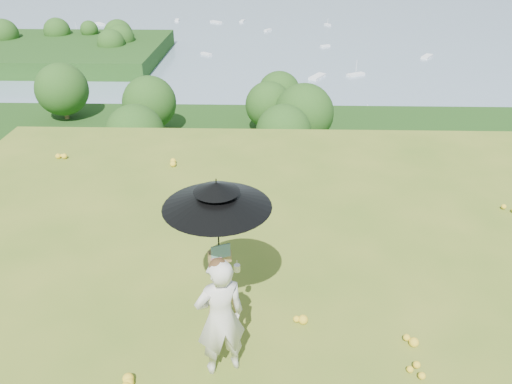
{
  "coord_description": "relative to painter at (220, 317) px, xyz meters",
  "views": [
    {
      "loc": [
        0.02,
        -5.92,
        5.0
      ],
      "look_at": [
        -0.19,
        1.61,
        0.93
      ],
      "focal_mm": 35.0,
      "sensor_mm": 36.0,
      "label": 1
    }
  ],
  "objects": [
    {
      "name": "bay_water",
      "position": [
        0.53,
        241.39,
        -34.84
      ],
      "size": [
        700.0,
        700.0,
        0.0
      ],
      "primitive_type": "plane",
      "color": "#718AA1",
      "rests_on": "ground"
    },
    {
      "name": "moored_boats",
      "position": [
        -11.97,
        162.39,
        -34.49
      ],
      "size": [
        140.0,
        140.0,
        0.7
      ],
      "primitive_type": null,
      "color": "white",
      "rests_on": "bay_water"
    },
    {
      "name": "ground",
      "position": [
        0.53,
        1.39,
        -0.84
      ],
      "size": [
        14.0,
        14.0,
        0.0
      ],
      "primitive_type": "plane",
      "color": "#527220",
      "rests_on": "ground"
    },
    {
      "name": "painter",
      "position": [
        0.0,
        0.0,
        0.0
      ],
      "size": [
        0.72,
        0.6,
        1.68
      ],
      "primitive_type": "imported",
      "rotation": [
        0.0,
        0.0,
        3.52
      ],
      "color": "beige",
      "rests_on": "ground"
    },
    {
      "name": "forest_slope",
      "position": [
        0.53,
        36.39,
        -29.84
      ],
      "size": [
        140.0,
        56.0,
        22.0
      ],
      "primitive_type": "cube",
      "color": "#1A370F",
      "rests_on": "bay_water"
    },
    {
      "name": "sun_umbrella",
      "position": [
        -0.06,
        0.64,
        0.97
      ],
      "size": [
        1.54,
        1.54,
        1.14
      ],
      "primitive_type": null,
      "rotation": [
        0.0,
        0.0,
        0.18
      ],
      "color": "black",
      "rests_on": "field_easel"
    },
    {
      "name": "field_easel",
      "position": [
        -0.05,
        0.61,
        -0.09
      ],
      "size": [
        0.74,
        0.74,
        1.5
      ],
      "primitive_type": null,
      "rotation": [
        0.0,
        0.0,
        0.39
      ],
      "color": "olive",
      "rests_on": "ground"
    },
    {
      "name": "shoreline_tier",
      "position": [
        0.53,
        76.39,
        -36.84
      ],
      "size": [
        170.0,
        28.0,
        8.0
      ],
      "primitive_type": "cube",
      "color": "slate",
      "rests_on": "bay_water"
    },
    {
      "name": "painter_cap",
      "position": [
        0.0,
        0.0,
        0.79
      ],
      "size": [
        0.27,
        0.3,
        0.1
      ],
      "primitive_type": null,
      "rotation": [
        0.0,
        0.0,
        0.27
      ],
      "color": "#BE6874",
      "rests_on": "painter"
    },
    {
      "name": "peninsula",
      "position": [
        -74.47,
        156.39,
        -29.84
      ],
      "size": [
        90.0,
        60.0,
        12.0
      ],
      "primitive_type": null,
      "color": "#1A370F",
      "rests_on": "bay_water"
    },
    {
      "name": "wildflowers",
      "position": [
        0.53,
        1.64,
        -0.78
      ],
      "size": [
        10.0,
        10.5,
        0.12
      ],
      "primitive_type": null,
      "color": "yellow",
      "rests_on": "ground"
    },
    {
      "name": "slope_trees",
      "position": [
        0.53,
        36.39,
        -15.84
      ],
      "size": [
        110.0,
        50.0,
        6.0
      ],
      "primitive_type": null,
      "color": "#1B4C16",
      "rests_on": "forest_slope"
    },
    {
      "name": "harbor_town",
      "position": [
        0.53,
        76.39,
        -30.34
      ],
      "size": [
        110.0,
        22.0,
        5.0
      ],
      "primitive_type": null,
      "color": "silver",
      "rests_on": "shoreline_tier"
    }
  ]
}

